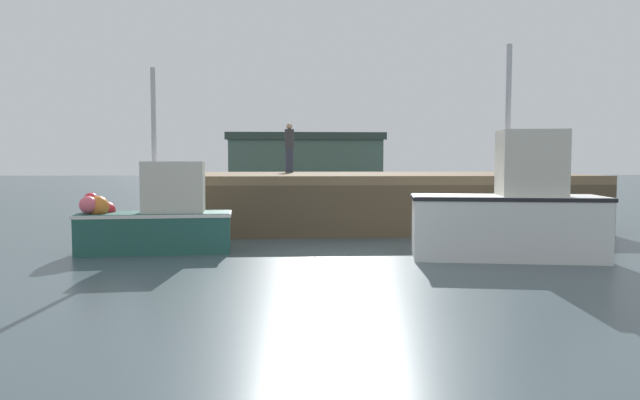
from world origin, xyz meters
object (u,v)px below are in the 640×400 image
at_px(rowboat, 533,236).
at_px(dockworker, 289,148).
at_px(fishing_boat_near_right, 511,213).
at_px(fishing_boat_near_left, 157,218).

relative_size(rowboat, dockworker, 1.16).
xyz_separation_m(fishing_boat_near_right, rowboat, (1.38, 2.00, -0.77)).
height_order(fishing_boat_near_left, rowboat, fishing_boat_near_left).
height_order(fishing_boat_near_left, fishing_boat_near_right, fishing_boat_near_right).
xyz_separation_m(fishing_boat_near_right, dockworker, (-4.66, 9.06, 1.61)).
bearing_deg(fishing_boat_near_left, fishing_boat_near_right, -9.75).
distance_m(fishing_boat_near_left, dockworker, 8.52).
bearing_deg(dockworker, rowboat, -49.43).
xyz_separation_m(fishing_boat_near_left, dockworker, (3.11, 7.73, 1.79)).
distance_m(rowboat, dockworker, 9.59).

